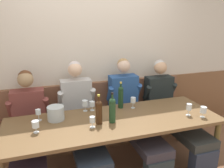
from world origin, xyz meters
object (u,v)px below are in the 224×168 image
wine_bottle_green_tall (112,109)px  wine_glass_center_rear (92,104)px  wine_glass_by_bottle (85,104)px  wine_glass_mid_left (38,113)px  wine_bottle_clear_water (99,111)px  wine_glass_right_end (133,100)px  wine_bottle_amber_mid (121,96)px  ice_bucket (56,113)px  person_right_seat (171,108)px  person_center_left_seat (132,111)px  wine_glass_left_end (189,107)px  person_left_seat (81,119)px  person_center_right_seat (29,129)px  dining_table (115,124)px  wine_glass_near_bucket (35,124)px  wine_glass_center_front (203,110)px  wall_bench (100,125)px  wine_glass_mid_right (92,120)px

wine_bottle_green_tall → wine_glass_center_rear: bearing=109.9°
wine_glass_by_bottle → wine_glass_mid_left: bearing=-169.6°
wine_bottle_clear_water → wine_glass_right_end: (0.56, 0.31, -0.04)m
wine_bottle_amber_mid → ice_bucket: bearing=-172.7°
person_right_seat → wine_glass_center_rear: 1.23m
person_center_left_seat → wine_glass_left_end: (0.55, -0.53, 0.21)m
ice_bucket → person_right_seat: bearing=4.4°
person_left_seat → wine_bottle_clear_water: person_left_seat is taller
person_right_seat → wine_glass_mid_left: 1.91m
person_center_left_seat → person_right_seat: size_ratio=1.00×
wine_glass_mid_left → person_right_seat: bearing=2.6°
wine_bottle_amber_mid → wine_bottle_green_tall: size_ratio=1.00×
person_center_right_seat → wine_glass_right_end: (1.37, -0.07, 0.24)m
dining_table → person_left_seat: size_ratio=1.93×
ice_bucket → wine_glass_by_bottle: ice_bucket is taller
wine_bottle_amber_mid → wine_glass_near_bucket: size_ratio=2.73×
wine_bottle_green_tall → wine_glass_center_front: wine_bottle_green_tall is taller
person_left_seat → wine_glass_center_rear: person_left_seat is taller
person_center_right_seat → wine_glass_center_rear: bearing=1.2°
wine_glass_center_rear → wine_glass_by_bottle: (-0.09, 0.01, 0.01)m
wall_bench → ice_bucket: (-0.68, -0.53, 0.54)m
wine_bottle_green_tall → wine_glass_mid_right: size_ratio=2.83×
wall_bench → wine_glass_right_end: wall_bench is taller
person_center_left_seat → wine_bottle_green_tall: (-0.43, -0.42, 0.26)m
dining_table → wine_glass_by_bottle: bearing=129.0°
person_center_right_seat → wine_bottle_amber_mid: (1.21, -0.01, 0.30)m
wall_bench → dining_table: bearing=-90.0°
wine_glass_mid_right → wine_bottle_green_tall: bearing=12.3°
wine_glass_center_rear → wine_glass_left_end: wine_glass_left_end is taller
person_left_seat → wine_bottle_clear_water: size_ratio=3.76×
ice_bucket → wine_glass_left_end: size_ratio=1.30×
wine_glass_by_bottle → wine_glass_left_end: 1.33m
wine_glass_mid_left → wine_glass_left_end: size_ratio=0.92×
wine_glass_left_end → wine_bottle_amber_mid: bearing=146.0°
wine_glass_right_end → person_center_right_seat: bearing=176.9°
dining_table → wine_glass_by_bottle: size_ratio=17.55×
wine_bottle_green_tall → wine_glass_mid_right: bearing=-167.7°
ice_bucket → wine_glass_near_bucket: ice_bucket is taller
wine_bottle_clear_water → wine_glass_center_rear: (0.01, 0.40, -0.07)m
wine_bottle_amber_mid → wine_glass_center_front: (0.87, -0.60, -0.07)m
dining_table → wine_glass_left_end: (0.93, -0.18, 0.18)m
person_center_right_seat → person_right_seat: 2.02m
person_left_seat → ice_bucket: bearing=-157.4°
ice_bucket → wine_glass_center_front: 1.81m
person_right_seat → wine_bottle_green_tall: bearing=-159.4°
person_left_seat → wine_glass_near_bucket: size_ratio=10.00×
dining_table → person_center_right_seat: (-1.01, 0.33, -0.06)m
person_right_seat → wine_glass_center_rear: bearing=179.3°
wine_glass_mid_left → person_center_right_seat: bearing=148.7°
person_center_right_seat → wall_bench: bearing=22.0°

